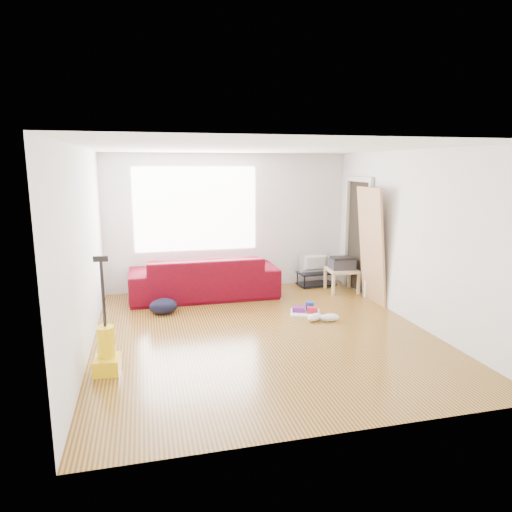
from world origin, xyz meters
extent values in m
cube|color=#532F0C|center=(0.00, 0.00, 0.00)|extent=(4.50, 5.00, 0.01)
cube|color=white|center=(0.00, 0.00, 2.50)|extent=(4.50, 5.00, 0.01)
cube|color=silver|center=(0.00, 2.50, 1.25)|extent=(4.50, 0.01, 2.50)
cube|color=silver|center=(0.00, -2.50, 1.25)|extent=(4.50, 0.01, 2.50)
cube|color=silver|center=(-2.25, 0.00, 1.25)|extent=(0.01, 5.00, 2.50)
cube|color=silver|center=(2.25, 0.00, 1.25)|extent=(0.01, 5.00, 2.50)
cube|color=white|center=(-0.60, 2.48, 1.50)|extent=(2.20, 0.01, 1.50)
cube|color=silver|center=(2.21, 1.25, 1.00)|extent=(0.06, 0.08, 2.00)
cube|color=silver|center=(2.21, 2.15, 1.00)|extent=(0.06, 0.08, 2.00)
cube|color=silver|center=(2.21, 1.70, 2.04)|extent=(0.06, 0.98, 0.08)
cube|color=black|center=(2.24, 1.70, 1.00)|extent=(0.01, 0.86, 1.98)
imported|color=#48000D|center=(-0.55, 1.95, 0.00)|extent=(2.54, 0.99, 0.74)
cube|color=black|center=(1.65, 2.22, 0.03)|extent=(0.72, 0.44, 0.02)
cube|color=black|center=(1.65, 2.22, 0.25)|extent=(0.72, 0.44, 0.02)
cylinder|color=black|center=(1.35, 2.03, 0.13)|extent=(0.02, 0.02, 0.26)
cylinder|color=black|center=(1.32, 2.37, 0.13)|extent=(0.02, 0.02, 0.26)
cylinder|color=black|center=(1.98, 2.07, 0.13)|extent=(0.02, 0.02, 0.26)
cylinder|color=black|center=(1.95, 2.41, 0.13)|extent=(0.02, 0.02, 0.26)
imported|color=black|center=(1.65, 2.22, 0.44)|extent=(0.62, 0.08, 0.36)
cube|color=tan|center=(1.95, 1.71, 0.40)|extent=(0.56, 0.56, 0.05)
cube|color=tan|center=(1.70, 1.50, 0.19)|extent=(0.05, 0.05, 0.38)
cube|color=tan|center=(1.74, 1.97, 0.19)|extent=(0.05, 0.05, 0.38)
cube|color=tan|center=(2.16, 1.46, 0.19)|extent=(0.05, 0.05, 0.38)
cube|color=tan|center=(2.20, 1.93, 0.19)|extent=(0.05, 0.05, 0.38)
cube|color=#2B2A33|center=(1.95, 1.71, 0.51)|extent=(0.45, 0.36, 0.18)
cube|color=black|center=(1.95, 1.71, 0.63)|extent=(0.40, 0.32, 0.04)
cylinder|color=#1D379F|center=(0.20, 1.66, 0.00)|extent=(0.32, 0.32, 0.26)
cylinder|color=white|center=(0.19, 1.68, 0.19)|extent=(0.14, 0.14, 0.12)
cube|color=white|center=(0.85, 0.62, 0.02)|extent=(0.55, 0.49, 0.04)
cube|color=#A71528|center=(0.94, 0.55, 0.08)|extent=(0.19, 0.16, 0.09)
cube|color=#581868|center=(0.76, 0.67, 0.07)|extent=(0.24, 0.20, 0.07)
cube|color=#1937A6|center=(0.96, 0.71, 0.10)|extent=(0.16, 0.14, 0.13)
ellipsoid|color=black|center=(-1.29, 1.18, 0.00)|extent=(0.49, 0.41, 0.24)
ellipsoid|color=white|center=(0.88, 0.28, 0.06)|extent=(0.31, 0.24, 0.12)
ellipsoid|color=white|center=(1.09, 0.22, 0.06)|extent=(0.30, 0.16, 0.12)
cube|color=yellow|center=(-2.00, -0.78, 0.09)|extent=(0.29, 0.33, 0.18)
cylinder|color=yellow|center=(-2.00, -0.73, 0.35)|extent=(0.20, 0.20, 0.34)
cylinder|color=black|center=(-2.00, -0.70, 0.89)|extent=(0.04, 0.04, 0.74)
cube|color=black|center=(-2.00, -0.70, 1.28)|extent=(0.16, 0.05, 0.06)
cube|color=#A97957|center=(2.13, 0.99, 0.00)|extent=(0.24, 0.78, 1.93)
camera|label=1|loc=(-1.52, -5.79, 2.28)|focal=32.00mm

